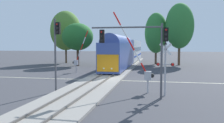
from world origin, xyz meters
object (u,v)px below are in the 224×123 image
(commuter_train, at_px, (126,51))
(oak_far_right, at_px, (180,26))
(pine_left_background, at_px, (66,31))
(crossing_gate_near, at_px, (144,67))
(elm_centre_background, at_px, (156,33))
(oak_behind_train, at_px, (78,37))
(traffic_signal_median, at_px, (56,43))
(crossing_signal_mast, at_px, (165,63))
(crossing_gate_far, at_px, (77,59))
(traffic_signal_near_right, at_px, (140,42))

(commuter_train, distance_m, oak_far_right, 11.22)
(commuter_train, xyz_separation_m, pine_left_background, (-13.34, 1.76, 4.16))
(crossing_gate_near, bearing_deg, elm_centre_background, 88.48)
(oak_behind_train, bearing_deg, traffic_signal_median, -74.81)
(crossing_gate_near, xyz_separation_m, pine_left_background, (-18.29, 28.52, 4.81))
(oak_behind_train, relative_size, pine_left_background, 0.71)
(oak_far_right, xyz_separation_m, pine_left_background, (-23.48, 1.05, -0.58))
(crossing_signal_mast, distance_m, crossing_gate_far, 17.68)
(traffic_signal_near_right, bearing_deg, elm_centre_background, 88.35)
(commuter_train, xyz_separation_m, traffic_signal_near_right, (4.82, -28.87, 1.41))
(elm_centre_background, bearing_deg, traffic_signal_median, -104.66)
(commuter_train, bearing_deg, elm_centre_background, 21.95)
(traffic_signal_near_right, xyz_separation_m, elm_centre_background, (0.90, 31.18, 2.11))
(traffic_signal_median, relative_size, elm_centre_background, 0.59)
(crossing_signal_mast, relative_size, oak_behind_train, 0.53)
(oak_far_right, bearing_deg, oak_behind_train, -165.68)
(crossing_gate_near, bearing_deg, oak_behind_train, 120.92)
(commuter_train, distance_m, crossing_signal_mast, 28.36)
(crossing_gate_near, xyz_separation_m, crossing_gate_far, (-10.09, 12.35, -0.20))
(crossing_gate_far, distance_m, oak_far_right, 22.22)
(oak_behind_train, bearing_deg, elm_centre_background, 24.01)
(crossing_gate_far, height_order, oak_behind_train, oak_behind_train)
(crossing_signal_mast, distance_m, traffic_signal_near_right, 2.78)
(elm_centre_background, bearing_deg, crossing_gate_near, -91.52)
(commuter_train, relative_size, crossing_gate_near, 5.71)
(traffic_signal_median, relative_size, oak_behind_train, 0.77)
(pine_left_background, bearing_deg, crossing_gate_near, -57.33)
(commuter_train, relative_size, crossing_gate_far, 6.43)
(crossing_signal_mast, distance_m, pine_left_background, 35.77)
(pine_left_background, bearing_deg, traffic_signal_near_right, -59.33)
(commuter_train, relative_size, traffic_signal_near_right, 6.78)
(commuter_train, height_order, oak_behind_train, oak_behind_train)
(pine_left_background, bearing_deg, elm_centre_background, 1.64)
(traffic_signal_near_right, distance_m, elm_centre_background, 31.26)
(commuter_train, height_order, crossing_signal_mast, commuter_train)
(crossing_gate_far, xyz_separation_m, elm_centre_background, (10.86, 16.72, 4.37))
(crossing_signal_mast, height_order, traffic_signal_near_right, traffic_signal_near_right)
(crossing_gate_far, bearing_deg, pine_left_background, 116.88)
(crossing_gate_near, xyz_separation_m, traffic_signal_median, (-7.12, -1.12, 1.95))
(elm_centre_background, bearing_deg, oak_behind_train, -155.99)
(crossing_gate_near, height_order, oak_behind_train, oak_behind_train)
(crossing_gate_far, relative_size, pine_left_background, 0.53)
(traffic_signal_near_right, bearing_deg, traffic_signal_median, 171.98)
(oak_far_right, relative_size, pine_left_background, 1.06)
(traffic_signal_near_right, distance_m, oak_behind_train, 28.23)
(crossing_signal_mast, bearing_deg, crossing_gate_far, 131.92)
(crossing_signal_mast, xyz_separation_m, elm_centre_background, (-0.95, 29.87, 3.74))
(crossing_gate_near, bearing_deg, pine_left_background, 122.67)
(commuter_train, xyz_separation_m, elm_centre_background, (5.72, 2.30, 3.52))
(traffic_signal_median, bearing_deg, pine_left_background, 110.64)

